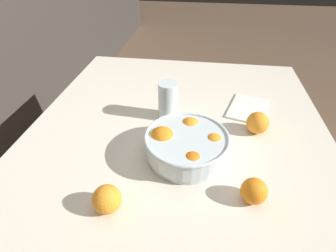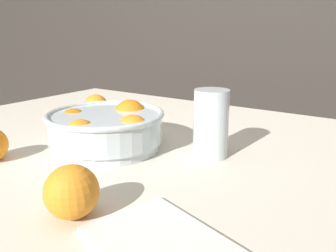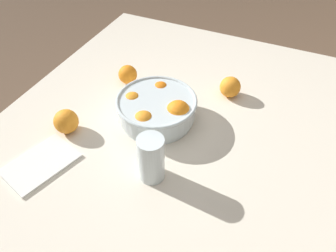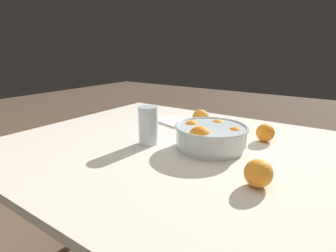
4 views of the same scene
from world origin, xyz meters
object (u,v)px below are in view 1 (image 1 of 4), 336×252
(juice_glass, at_px, (168,102))
(orange_loose_front, at_px, (254,191))
(orange_loose_near_bowl, at_px, (107,199))
(orange_loose_aside, at_px, (258,123))
(fruit_bowl, at_px, (186,145))

(juice_glass, height_order, orange_loose_front, juice_glass)
(orange_loose_near_bowl, xyz_separation_m, orange_loose_aside, (0.40, -0.43, 0.00))
(orange_loose_front, bearing_deg, orange_loose_aside, -8.97)
(orange_loose_near_bowl, bearing_deg, orange_loose_front, -77.84)
(juice_glass, xyz_separation_m, orange_loose_near_bowl, (-0.45, 0.10, -0.03))
(juice_glass, bearing_deg, orange_loose_near_bowl, 167.98)
(orange_loose_front, bearing_deg, fruit_bowl, 52.76)
(fruit_bowl, xyz_separation_m, orange_loose_near_bowl, (-0.23, 0.19, -0.01))
(orange_loose_front, relative_size, orange_loose_aside, 0.90)
(fruit_bowl, bearing_deg, orange_loose_aside, -55.57)
(fruit_bowl, bearing_deg, orange_loose_near_bowl, 141.05)
(juice_glass, distance_m, orange_loose_aside, 0.34)
(fruit_bowl, relative_size, juice_glass, 1.82)
(fruit_bowl, distance_m, orange_loose_near_bowl, 0.30)
(orange_loose_near_bowl, height_order, orange_loose_aside, orange_loose_aside)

